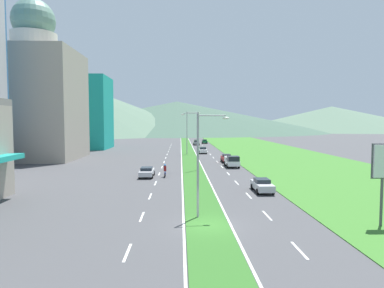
{
  "coord_description": "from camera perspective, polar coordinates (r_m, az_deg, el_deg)",
  "views": [
    {
      "loc": [
        -1.98,
        -24.49,
        7.64
      ],
      "look_at": [
        0.16,
        37.61,
        3.6
      ],
      "focal_mm": 31.79,
      "sensor_mm": 36.0,
      "label": 1
    }
  ],
  "objects": [
    {
      "name": "ground_plane",
      "position": [
        25.74,
        2.61,
        -13.56
      ],
      "size": [
        600.0,
        600.0,
        0.0
      ],
      "primitive_type": "plane",
      "color": "#424244"
    },
    {
      "name": "grass_median",
      "position": [
        84.86,
        -0.63,
        -1.43
      ],
      "size": [
        3.2,
        240.0,
        0.06
      ],
      "primitive_type": "cube",
      "color": "#2D6023",
      "rests_on": "ground_plane"
    },
    {
      "name": "grass_verge_right",
      "position": [
        87.79,
        12.94,
        -1.35
      ],
      "size": [
        24.0,
        240.0,
        0.06
      ],
      "primitive_type": "cube",
      "color": "#387028",
      "rests_on": "ground_plane"
    },
    {
      "name": "lane_dash_left_2",
      "position": [
        21.22,
        -10.79,
        -17.44
      ],
      "size": [
        0.16,
        2.8,
        0.01
      ],
      "primitive_type": "cube",
      "color": "silver",
      "rests_on": "ground_plane"
    },
    {
      "name": "lane_dash_left_3",
      "position": [
        28.3,
        -8.41,
        -11.97
      ],
      "size": [
        0.16,
        2.8,
        0.01
      ],
      "primitive_type": "cube",
      "color": "silver",
      "rests_on": "ground_plane"
    },
    {
      "name": "lane_dash_left_4",
      "position": [
        35.57,
        -7.04,
        -8.71
      ],
      "size": [
        0.16,
        2.8,
        0.01
      ],
      "primitive_type": "cube",
      "color": "silver",
      "rests_on": "ground_plane"
    },
    {
      "name": "lane_dash_left_5",
      "position": [
        42.93,
        -6.15,
        -6.55
      ],
      "size": [
        0.16,
        2.8,
        0.01
      ],
      "primitive_type": "cube",
      "color": "silver",
      "rests_on": "ground_plane"
    },
    {
      "name": "lane_dash_left_6",
      "position": [
        50.34,
        -5.52,
        -5.03
      ],
      "size": [
        0.16,
        2.8,
        0.01
      ],
      "primitive_type": "cube",
      "color": "silver",
      "rests_on": "ground_plane"
    },
    {
      "name": "lane_dash_left_7",
      "position": [
        57.77,
        -5.06,
        -3.89
      ],
      "size": [
        0.16,
        2.8,
        0.01
      ],
      "primitive_type": "cube",
      "color": "silver",
      "rests_on": "ground_plane"
    },
    {
      "name": "lane_dash_left_8",
      "position": [
        65.23,
        -4.71,
        -3.02
      ],
      "size": [
        0.16,
        2.8,
        0.01
      ],
      "primitive_type": "cube",
      "color": "silver",
      "rests_on": "ground_plane"
    },
    {
      "name": "lane_dash_left_9",
      "position": [
        72.71,
        -4.42,
        -2.32
      ],
      "size": [
        0.16,
        2.8,
        0.01
      ],
      "primitive_type": "cube",
      "color": "silver",
      "rests_on": "ground_plane"
    },
    {
      "name": "lane_dash_left_10",
      "position": [
        80.19,
        -4.19,
        -1.76
      ],
      "size": [
        0.16,
        2.8,
        0.01
      ],
      "primitive_type": "cube",
      "color": "silver",
      "rests_on": "ground_plane"
    },
    {
      "name": "lane_dash_left_11",
      "position": [
        87.68,
        -4.0,
        -1.29
      ],
      "size": [
        0.16,
        2.8,
        0.01
      ],
      "primitive_type": "cube",
      "color": "silver",
      "rests_on": "ground_plane"
    },
    {
      "name": "lane_dash_left_12",
      "position": [
        95.17,
        -3.84,
        -0.89
      ],
      "size": [
        0.16,
        2.8,
        0.01
      ],
      "primitive_type": "cube",
      "color": "silver",
      "rests_on": "ground_plane"
    },
    {
      "name": "lane_dash_left_13",
      "position": [
        102.67,
        -3.71,
        -0.56
      ],
      "size": [
        0.16,
        2.8,
        0.01
      ],
      "primitive_type": "cube",
      "color": "silver",
      "rests_on": "ground_plane"
    },
    {
      "name": "lane_dash_left_14",
      "position": [
        110.18,
        -3.59,
        -0.26
      ],
      "size": [
        0.16,
        2.8,
        0.01
      ],
      "primitive_type": "cube",
      "color": "silver",
      "rests_on": "ground_plane"
    },
    {
      "name": "lane_dash_left_15",
      "position": [
        117.69,
        -3.49,
        -0.01
      ],
      "size": [
        0.16,
        2.8,
        0.01
      ],
      "primitive_type": "cube",
      "color": "silver",
      "rests_on": "ground_plane"
    },
    {
      "name": "lane_dash_right_2",
      "position": [
        22.15,
        17.56,
        -16.63
      ],
      "size": [
        0.16,
        2.8,
        0.01
      ],
      "primitive_type": "cube",
      "color": "silver",
      "rests_on": "ground_plane"
    },
    {
      "name": "lane_dash_right_3",
      "position": [
        29.01,
        12.49,
        -11.63
      ],
      "size": [
        0.16,
        2.8,
        0.01
      ],
      "primitive_type": "cube",
      "color": "silver",
      "rests_on": "ground_plane"
    },
    {
      "name": "lane_dash_right_4",
      "position": [
        36.13,
        9.48,
        -8.53
      ],
      "size": [
        0.16,
        2.8,
        0.01
      ],
      "primitive_type": "cube",
      "color": "silver",
      "rests_on": "ground_plane"
    },
    {
      "name": "lane_dash_right_5",
      "position": [
        43.4,
        7.5,
        -6.45
      ],
      "size": [
        0.16,
        2.8,
        0.01
      ],
      "primitive_type": "cube",
      "color": "silver",
      "rests_on": "ground_plane"
    },
    {
      "name": "lane_dash_right_6",
      "position": [
        50.74,
        6.1,
        -4.96
      ],
      "size": [
        0.16,
        2.8,
        0.01
      ],
      "primitive_type": "cube",
      "color": "silver",
      "rests_on": "ground_plane"
    },
    {
      "name": "lane_dash_right_7",
      "position": [
        58.12,
        5.05,
        -3.85
      ],
      "size": [
        0.16,
        2.8,
        0.01
      ],
      "primitive_type": "cube",
      "color": "silver",
      "rests_on": "ground_plane"
    },
    {
      "name": "lane_dash_right_8",
      "position": [
        65.54,
        4.25,
        -2.98
      ],
      "size": [
        0.16,
        2.8,
        0.01
      ],
      "primitive_type": "cube",
      "color": "silver",
      "rests_on": "ground_plane"
    },
    {
      "name": "lane_dash_right_9",
      "position": [
        72.98,
        3.61,
        -2.3
      ],
      "size": [
        0.16,
        2.8,
        0.01
      ],
      "primitive_type": "cube",
      "color": "silver",
      "rests_on": "ground_plane"
    },
    {
      "name": "lane_dash_right_10",
      "position": [
        80.44,
        3.09,
        -1.74
      ],
      "size": [
        0.16,
        2.8,
        0.01
      ],
      "primitive_type": "cube",
      "color": "silver",
      "rests_on": "ground_plane"
    },
    {
      "name": "lane_dash_right_11",
      "position": [
        87.91,
        2.66,
        -1.27
      ],
      "size": [
        0.16,
        2.8,
        0.01
      ],
      "primitive_type": "cube",
      "color": "silver",
      "rests_on": "ground_plane"
    },
    {
      "name": "lane_dash_right_12",
      "position": [
        95.39,
        2.29,
        -0.88
      ],
      "size": [
        0.16,
        2.8,
        0.01
      ],
      "primitive_type": "cube",
      "color": "silver",
      "rests_on": "ground_plane"
    },
    {
      "name": "lane_dash_right_13",
      "position": [
        102.87,
        1.98,
        -0.54
      ],
      "size": [
        0.16,
        2.8,
        0.01
      ],
      "primitive_type": "cube",
      "color": "silver",
      "rests_on": "ground_plane"
    },
    {
      "name": "lane_dash_right_14",
      "position": [
        110.36,
        1.71,
        -0.25
      ],
      "size": [
        0.16,
        2.8,
        0.01
      ],
      "primitive_type": "cube",
      "color": "silver",
      "rests_on": "ground_plane"
    },
    {
      "name": "lane_dash_right_15",
      "position": [
        117.86,
        1.48,
        0.0
      ],
      "size": [
        0.16,
        2.8,
        0.01
      ],
      "primitive_type": "cube",
      "color": "silver",
      "rests_on": "ground_plane"
    },
    {
      "name": "edge_line_median_left",
      "position": [
        84.84,
        -1.81,
        -1.45
      ],
      "size": [
        0.16,
        240.0,
        0.01
      ],
      "primitive_type": "cube",
      "color": "silver",
      "rests_on": "ground_plane"
    },
    {
      "name": "edge_line_median_right",
      "position": [
        84.92,
        0.55,
        -1.44
      ],
      "size": [
        0.16,
        240.0,
        0.01
      ],
      "primitive_type": "cube",
      "color": "silver",
      "rests_on": "ground_plane"
    },
    {
      "name": "domed_building",
      "position": [
        77.07,
        -24.74,
        7.35
      ],
      "size": [
        16.97,
        16.97,
        32.32
      ],
      "color": "#9E9384",
      "rests_on": "ground_plane"
    },
    {
      "name": "midrise_colored",
      "position": [
        101.98,
        -17.53,
        4.99
      ],
      "size": [
        13.65,
        13.65,
        20.44
      ],
      "primitive_type": "cube",
      "color": "teal",
      "rests_on": "ground_plane"
    },
    {
      "name": "hill_far_left",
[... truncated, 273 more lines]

